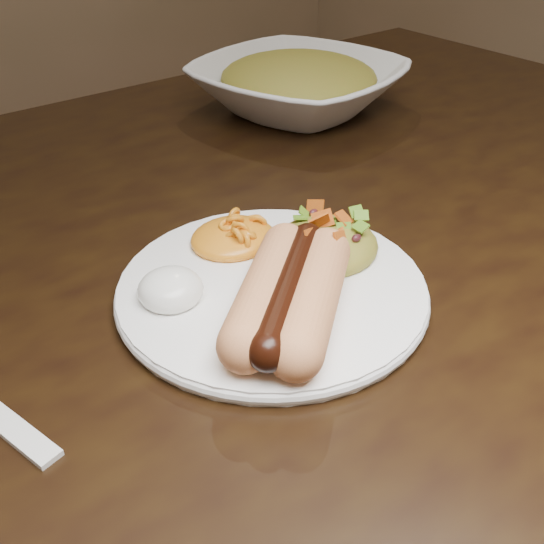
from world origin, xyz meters
TOP-DOWN VIEW (x-y plane):
  - table at (0.00, 0.00)m, footprint 1.60×0.90m
  - plate at (0.06, -0.09)m, footprint 0.30×0.30m
  - hotdog at (0.05, -0.12)m, footprint 0.12×0.14m
  - mac_and_cheese at (0.08, -0.02)m, footprint 0.08×0.07m
  - sour_cream at (-0.01, -0.05)m, footprint 0.06×0.06m
  - taco_salad at (0.13, -0.08)m, footprint 0.09×0.08m
  - fork at (-0.15, -0.09)m, footprint 0.06×0.15m
  - serving_bowl at (0.35, 0.22)m, footprint 0.31×0.31m
  - bowl_filling at (0.35, 0.22)m, footprint 0.24×0.24m

SIDE VIEW (x-z plane):
  - table at x=0.00m, z-range 0.28..1.03m
  - fork at x=-0.15m, z-range 0.75..0.75m
  - plate at x=0.06m, z-range 0.75..0.76m
  - mac_and_cheese at x=0.08m, z-range 0.76..0.79m
  - sour_cream at x=-0.01m, z-range 0.76..0.79m
  - taco_salad at x=0.13m, z-range 0.76..0.80m
  - serving_bowl at x=0.35m, z-range 0.75..0.81m
  - hotdog at x=0.05m, z-range 0.76..0.80m
  - bowl_filling at x=0.35m, z-range 0.77..0.83m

